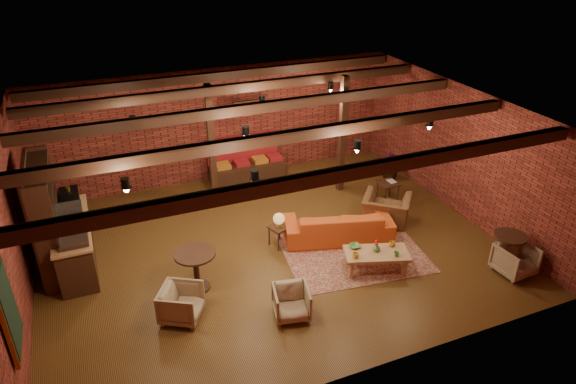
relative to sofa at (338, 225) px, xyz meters
name	(u,v)px	position (x,y,z in m)	size (l,w,h in m)	color
floor	(271,247)	(-1.59, 0.23, -0.36)	(10.00, 10.00, 0.00)	#36230D
ceiling	(269,114)	(-1.59, 0.23, 2.84)	(10.00, 8.00, 0.02)	black
wall_back	(219,125)	(-1.59, 4.23, 1.24)	(10.00, 0.02, 3.20)	maroon
wall_front	(364,296)	(-1.59, -3.77, 1.24)	(10.00, 0.02, 3.20)	maroon
wall_left	(13,233)	(-6.59, 0.23, 1.24)	(0.02, 8.00, 3.20)	maroon
wall_right	(459,150)	(3.41, 0.23, 1.24)	(0.02, 8.00, 3.20)	maroon
ceiling_beams	(269,120)	(-1.59, 0.23, 2.72)	(9.80, 6.40, 0.22)	black
ceiling_pipe	(245,107)	(-1.59, 1.83, 2.49)	(0.12, 0.12, 9.60)	black
post_left	(212,146)	(-2.19, 2.83, 1.24)	(0.16, 0.16, 3.20)	black
post_right	(342,135)	(1.21, 2.23, 1.24)	(0.16, 0.16, 3.20)	black
service_counter	(72,233)	(-5.69, 1.23, 0.44)	(0.80, 2.50, 1.60)	black
plant_counter	(73,210)	(-5.59, 1.43, 0.86)	(0.35, 0.39, 0.30)	#337F33
shelving_hutch	(48,218)	(-6.09, 1.33, 0.84)	(0.52, 2.00, 2.40)	black
chalkboard_menu	(9,310)	(-6.52, -2.07, 1.24)	(0.08, 0.96, 1.46)	black
banquette	(247,164)	(-0.99, 3.78, 0.14)	(2.10, 0.70, 1.00)	maroon
service_sign	(249,106)	(-0.99, 3.33, 1.99)	(0.86, 0.06, 0.30)	#FF5019
ceiling_spotlights	(269,130)	(-1.59, 0.23, 2.50)	(6.40, 4.40, 0.28)	black
rug	(353,253)	(0.04, -0.70, -0.36)	(3.05, 2.33, 0.01)	maroon
sofa	(338,225)	(0.00, 0.00, 0.00)	(2.50, 0.98, 0.73)	#BD461A
coffee_table	(376,254)	(0.15, -1.42, 0.04)	(1.48, 1.06, 0.71)	#A8744E
side_table_lamp	(279,221)	(-1.38, 0.26, 0.27)	(0.51, 0.51, 0.83)	black
round_table_left	(196,264)	(-3.49, -0.58, 0.22)	(0.83, 0.83, 0.86)	black
armchair_a	(181,302)	(-3.96, -1.33, 0.00)	(0.72, 0.67, 0.74)	beige
armchair_b	(291,301)	(-2.05, -2.05, -0.03)	(0.65, 0.61, 0.67)	beige
armchair_right	(387,205)	(1.43, 0.21, 0.11)	(1.10, 0.71, 0.96)	brown
side_table_book	(388,184)	(2.05, 1.13, 0.15)	(0.50, 0.50, 0.58)	black
round_table_right	(508,246)	(2.81, -2.37, 0.16)	(0.67, 0.67, 0.79)	black
armchair_far	(516,258)	(2.81, -2.62, 0.00)	(0.71, 0.67, 0.74)	beige
plant_tall	(393,142)	(2.81, 2.19, 0.82)	(1.33, 1.33, 2.37)	#4C7F4C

